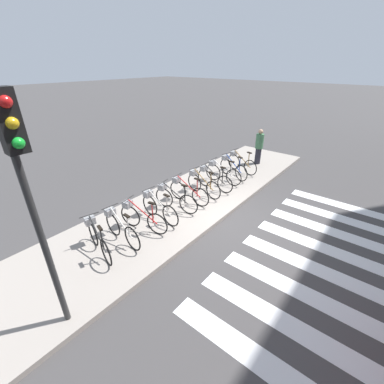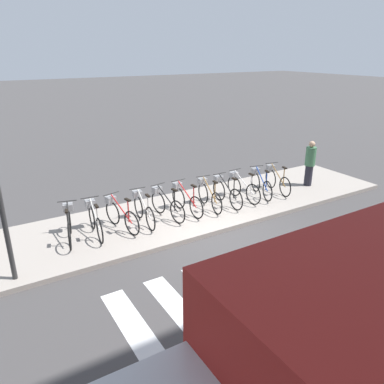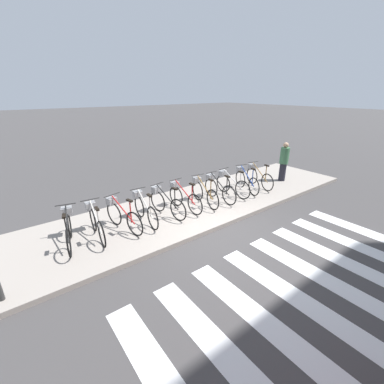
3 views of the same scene
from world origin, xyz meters
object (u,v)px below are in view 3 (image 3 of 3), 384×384
(parked_bicycle_8, at_px, (231,183))
(parked_bicycle_9, at_px, (246,179))
(parked_bicycle_4, at_px, (165,201))
(parked_bicycle_7, at_px, (218,188))
(parked_bicycle_1, at_px, (96,221))
(parked_bicycle_3, at_px, (144,207))
(pedestrian, at_px, (284,161))
(parked_bicycle_5, at_px, (183,196))
(parked_bicycle_0, at_px, (68,228))
(parked_bicycle_10, at_px, (258,176))
(parked_bicycle_6, at_px, (203,191))
(parked_bicycle_2, at_px, (121,214))

(parked_bicycle_8, bearing_deg, parked_bicycle_9, -2.50)
(parked_bicycle_4, xyz_separation_m, parked_bicycle_7, (1.98, -0.09, 0.00))
(parked_bicycle_1, height_order, parked_bicycle_8, same)
(parked_bicycle_3, xyz_separation_m, pedestrian, (6.09, -0.19, 0.38))
(parked_bicycle_5, distance_m, parked_bicycle_7, 1.35)
(parked_bicycle_0, bearing_deg, parked_bicycle_10, -0.83)
(parked_bicycle_0, xyz_separation_m, parked_bicycle_5, (3.25, -0.04, 0.00))
(parked_bicycle_6, relative_size, pedestrian, 0.98)
(parked_bicycle_5, bearing_deg, parked_bicycle_6, -3.54)
(parked_bicycle_4, height_order, parked_bicycle_8, same)
(parked_bicycle_3, height_order, pedestrian, pedestrian)
(parked_bicycle_2, bearing_deg, parked_bicycle_7, -1.14)
(parked_bicycle_5, bearing_deg, parked_bicycle_4, -179.38)
(parked_bicycle_0, distance_m, parked_bicycle_4, 2.62)
(parked_bicycle_2, relative_size, parked_bicycle_6, 0.99)
(parked_bicycle_9, bearing_deg, pedestrian, -4.02)
(parked_bicycle_4, bearing_deg, pedestrian, -2.08)
(parked_bicycle_4, relative_size, pedestrian, 0.98)
(parked_bicycle_5, height_order, parked_bicycle_7, same)
(parked_bicycle_5, height_order, parked_bicycle_6, same)
(parked_bicycle_1, height_order, parked_bicycle_7, same)
(pedestrian, bearing_deg, parked_bicycle_9, 175.98)
(parked_bicycle_6, bearing_deg, parked_bicycle_5, 176.46)
(parked_bicycle_8, bearing_deg, parked_bicycle_3, 179.81)
(parked_bicycle_0, relative_size, parked_bicycle_9, 1.01)
(parked_bicycle_0, relative_size, parked_bicycle_10, 0.99)
(parked_bicycle_4, distance_m, parked_bicycle_7, 1.98)
(parked_bicycle_1, relative_size, parked_bicycle_10, 1.01)
(parked_bicycle_2, height_order, parked_bicycle_6, same)
(parked_bicycle_1, relative_size, parked_bicycle_5, 1.00)
(parked_bicycle_8, relative_size, pedestrian, 0.99)
(parked_bicycle_3, height_order, parked_bicycle_8, same)
(parked_bicycle_2, bearing_deg, parked_bicycle_3, 1.05)
(parked_bicycle_5, xyz_separation_m, pedestrian, (4.77, -0.20, 0.38))
(parked_bicycle_5, distance_m, parked_bicycle_9, 2.73)
(parked_bicycle_2, height_order, parked_bicycle_8, same)
(parked_bicycle_2, distance_m, parked_bicycle_6, 2.74)
(parked_bicycle_2, distance_m, pedestrian, 6.76)
(parked_bicycle_1, xyz_separation_m, parked_bicycle_9, (5.37, -0.05, 0.00))
(parked_bicycle_3, height_order, parked_bicycle_4, same)
(parked_bicycle_3, height_order, parked_bicycle_10, same)
(parked_bicycle_6, xyz_separation_m, parked_bicycle_7, (0.59, -0.05, 0.00))
(parked_bicycle_2, distance_m, parked_bicycle_10, 5.40)
(parked_bicycle_7, bearing_deg, parked_bicycle_5, 175.96)
(parked_bicycle_1, bearing_deg, pedestrian, -1.51)
(parked_bicycle_5, bearing_deg, pedestrian, -2.44)
(parked_bicycle_3, bearing_deg, parked_bicycle_6, -0.83)
(parked_bicycle_6, bearing_deg, parked_bicycle_9, -0.37)
(parked_bicycle_1, height_order, parked_bicycle_2, same)
(pedestrian, bearing_deg, parked_bicycle_1, 178.49)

